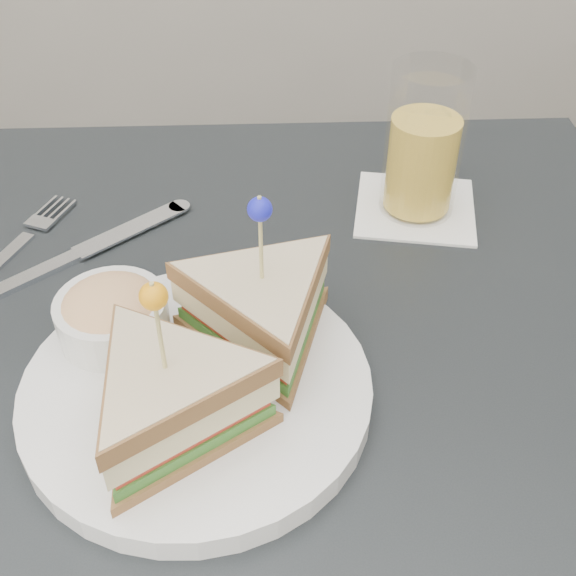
# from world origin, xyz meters

# --- Properties ---
(table) EXTENTS (0.80, 0.80, 0.75)m
(table) POSITION_xyz_m (0.00, 0.00, 0.67)
(table) COLOR black
(table) RESTS_ON ground
(plate_meal) EXTENTS (0.32, 0.31, 0.17)m
(plate_meal) POSITION_xyz_m (-0.06, -0.06, 0.80)
(plate_meal) COLOR white
(plate_meal) RESTS_ON table
(cutlery_fork) EXTENTS (0.10, 0.19, 0.01)m
(cutlery_fork) POSITION_xyz_m (-0.26, 0.14, 0.75)
(cutlery_fork) COLOR silver
(cutlery_fork) RESTS_ON table
(cutlery_knife) EXTENTS (0.19, 0.17, 0.01)m
(cutlery_knife) POSITION_xyz_m (-0.19, 0.13, 0.75)
(cutlery_knife) COLOR silver
(cutlery_knife) RESTS_ON table
(drink_set) EXTENTS (0.15, 0.15, 0.16)m
(drink_set) POSITION_xyz_m (0.16, 0.20, 0.82)
(drink_set) COLOR white
(drink_set) RESTS_ON table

